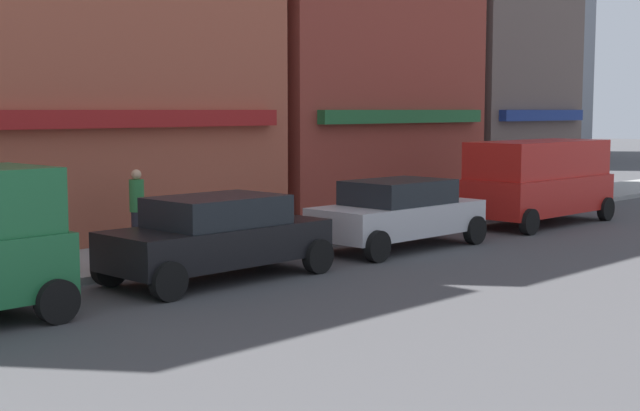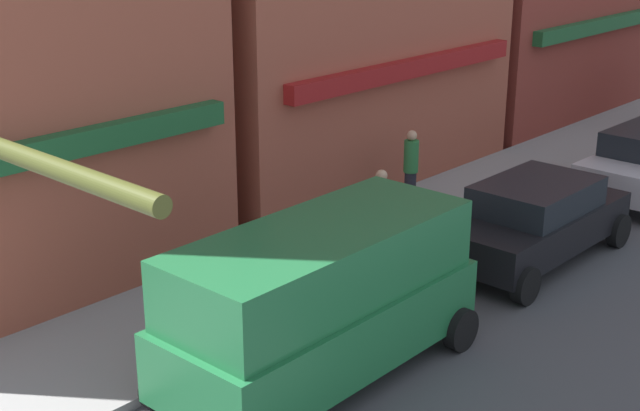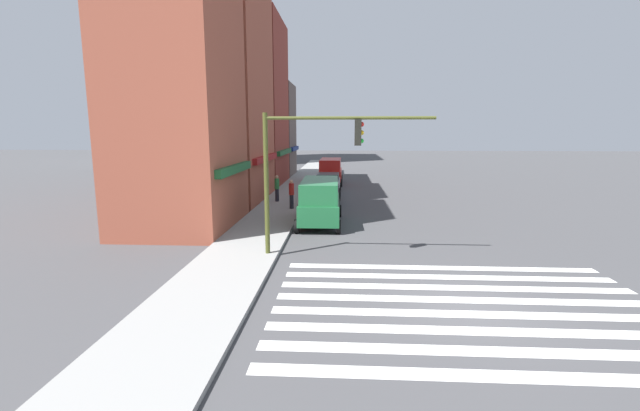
% 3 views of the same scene
% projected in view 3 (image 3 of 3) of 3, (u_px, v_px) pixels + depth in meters
% --- Properties ---
extents(ground_plane, '(200.00, 200.00, 0.00)m').
position_uv_depth(ground_plane, '(467.00, 307.00, 11.89)').
color(ground_plane, '#424244').
extents(sidewalk_left, '(120.00, 3.00, 0.15)m').
position_uv_depth(sidewalk_left, '(203.00, 299.00, 12.29)').
color(sidewalk_left, gray).
rests_on(sidewalk_left, ground_plane).
extents(crosswalk_stripes, '(7.38, 10.80, 0.01)m').
position_uv_depth(crosswalk_stripes, '(467.00, 307.00, 11.89)').
color(crosswalk_stripes, silver).
rests_on(crosswalk_stripes, ground_plane).
extents(storefront_row, '(32.60, 5.30, 15.66)m').
position_uv_depth(storefront_row, '(238.00, 100.00, 32.15)').
color(storefront_row, '#9E4C38').
rests_on(storefront_row, ground_plane).
extents(tower_distant, '(20.63, 10.55, 45.15)m').
position_uv_depth(tower_distant, '(184.00, 9.00, 62.93)').
color(tower_distant, gray).
rests_on(tower_distant, ground_plane).
extents(traffic_signal, '(0.32, 6.33, 5.51)m').
position_uv_depth(traffic_signal, '(310.00, 156.00, 15.92)').
color(traffic_signal, '#474C1E').
rests_on(traffic_signal, ground_plane).
extents(van_green, '(5.03, 2.22, 2.34)m').
position_uv_depth(van_green, '(320.00, 200.00, 22.31)').
color(van_green, '#1E6638').
rests_on(van_green, ground_plane).
extents(sedan_black, '(4.40, 2.02, 1.59)m').
position_uv_depth(sedan_black, '(325.00, 192.00, 28.29)').
color(sedan_black, black).
rests_on(sedan_black, ground_plane).
extents(sedan_silver, '(4.43, 2.02, 1.59)m').
position_uv_depth(sedan_silver, '(328.00, 183.00, 33.56)').
color(sedan_silver, '#B7B7BC').
rests_on(sedan_silver, ground_plane).
extents(van_red, '(5.02, 2.22, 2.34)m').
position_uv_depth(van_red, '(331.00, 170.00, 39.56)').
color(van_red, '#B21E19').
rests_on(van_red, ground_plane).
extents(pedestrian_red_jacket, '(0.32, 0.32, 1.77)m').
position_uv_depth(pedestrian_red_jacket, '(291.00, 194.00, 26.16)').
color(pedestrian_red_jacket, '#23232D').
rests_on(pedestrian_red_jacket, sidewalk_left).
extents(pedestrian_green_top, '(0.32, 0.32, 1.77)m').
position_uv_depth(pedestrian_green_top, '(277.00, 188.00, 28.85)').
color(pedestrian_green_top, '#23232D').
rests_on(pedestrian_green_top, sidewalk_left).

